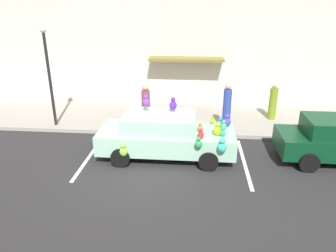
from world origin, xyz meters
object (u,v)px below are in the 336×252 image
at_px(plush_covered_car, 165,135).
at_px(pedestrian_walking_past, 227,108).
at_px(street_lamp_post, 48,67).
at_px(pedestrian_near_shopfront, 273,103).
at_px(teddy_bear_on_sidewalk, 171,116).
at_px(pedestrian_by_lamp, 146,108).

relative_size(plush_covered_car, pedestrian_walking_past, 2.41).
distance_m(street_lamp_post, pedestrian_walking_past, 7.46).
bearing_deg(street_lamp_post, pedestrian_near_shopfront, 9.57).
distance_m(teddy_bear_on_sidewalk, pedestrian_by_lamp, 1.23).
relative_size(plush_covered_car, street_lamp_post, 1.13).
xyz_separation_m(pedestrian_walking_past, pedestrian_by_lamp, (-3.32, -0.24, -0.03)).
bearing_deg(street_lamp_post, teddy_bear_on_sidewalk, 5.58).
xyz_separation_m(plush_covered_car, teddy_bear_on_sidewalk, (-0.04, 2.73, -0.29)).
relative_size(plush_covered_car, pedestrian_by_lamp, 2.48).
height_order(street_lamp_post, pedestrian_by_lamp, street_lamp_post).
bearing_deg(plush_covered_car, teddy_bear_on_sidewalk, 90.83).
height_order(teddy_bear_on_sidewalk, pedestrian_by_lamp, pedestrian_by_lamp).
relative_size(pedestrian_near_shopfront, pedestrian_by_lamp, 0.87).
height_order(teddy_bear_on_sidewalk, street_lamp_post, street_lamp_post).
height_order(pedestrian_near_shopfront, pedestrian_by_lamp, pedestrian_by_lamp).
height_order(street_lamp_post, pedestrian_near_shopfront, street_lamp_post).
relative_size(street_lamp_post, pedestrian_by_lamp, 2.19).
bearing_deg(pedestrian_near_shopfront, pedestrian_walking_past, -147.34).
bearing_deg(plush_covered_car, pedestrian_by_lamp, 114.78).
height_order(plush_covered_car, street_lamp_post, street_lamp_post).
distance_m(pedestrian_near_shopfront, pedestrian_by_lamp, 5.72).
bearing_deg(teddy_bear_on_sidewalk, street_lamp_post, -174.42).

